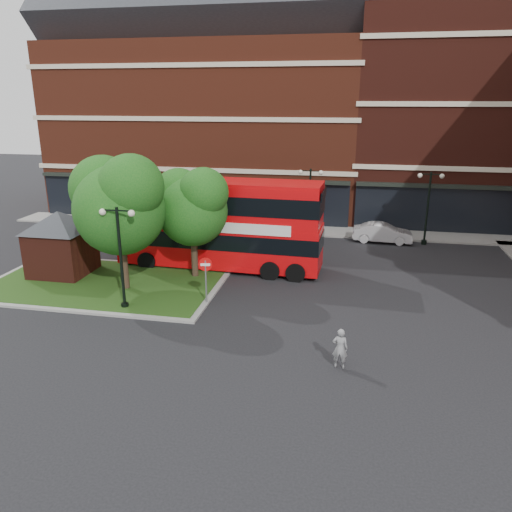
% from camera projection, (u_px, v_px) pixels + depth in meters
% --- Properties ---
extents(ground, '(120.00, 120.00, 0.00)m').
position_uv_depth(ground, '(235.00, 320.00, 22.86)').
color(ground, black).
rests_on(ground, ground).
extents(pavement_far, '(44.00, 3.00, 0.12)m').
position_uv_depth(pavement_far, '(285.00, 229.00, 38.26)').
color(pavement_far, slate).
rests_on(pavement_far, ground).
extents(terrace_far_left, '(26.00, 12.00, 14.00)m').
position_uv_depth(terrace_far_left, '(209.00, 129.00, 44.62)').
color(terrace_far_left, maroon).
rests_on(terrace_far_left, ground).
extents(terrace_far_right, '(18.00, 12.00, 16.00)m').
position_uv_depth(terrace_far_right, '(471.00, 120.00, 40.28)').
color(terrace_far_right, '#471911').
rests_on(terrace_far_right, ground).
extents(traffic_island, '(12.60, 7.60, 0.15)m').
position_uv_depth(traffic_island, '(105.00, 284.00, 27.11)').
color(traffic_island, gray).
rests_on(traffic_island, ground).
extents(kiosk, '(6.51, 6.51, 3.60)m').
position_uv_depth(kiosk, '(60.00, 236.00, 27.91)').
color(kiosk, '#471911').
rests_on(kiosk, traffic_island).
extents(tree_island_west, '(5.40, 4.71, 7.21)m').
position_uv_depth(tree_island_west, '(118.00, 201.00, 25.01)').
color(tree_island_west, '#2D2116').
rests_on(tree_island_west, ground).
extents(tree_island_east, '(4.46, 3.90, 6.29)m').
position_uv_depth(tree_island_east, '(191.00, 204.00, 26.95)').
color(tree_island_east, '#2D2116').
rests_on(tree_island_east, ground).
extents(lamp_island, '(1.72, 0.36, 5.00)m').
position_uv_depth(lamp_island, '(120.00, 253.00, 23.19)').
color(lamp_island, black).
rests_on(lamp_island, ground).
extents(lamp_far_left, '(1.72, 0.36, 5.00)m').
position_uv_depth(lamp_far_left, '(310.00, 200.00, 35.18)').
color(lamp_far_left, black).
rests_on(lamp_far_left, ground).
extents(lamp_far_right, '(1.72, 0.36, 5.00)m').
position_uv_depth(lamp_far_right, '(428.00, 204.00, 33.71)').
color(lamp_far_right, black).
rests_on(lamp_far_right, ground).
extents(bus, '(12.11, 3.23, 4.58)m').
position_uv_depth(bus, '(219.00, 218.00, 29.04)').
color(bus, red).
rests_on(bus, ground).
extents(woman, '(0.60, 0.41, 1.59)m').
position_uv_depth(woman, '(340.00, 348.00, 18.63)').
color(woman, gray).
rests_on(woman, ground).
extents(car_silver, '(3.87, 1.92, 1.27)m').
position_uv_depth(car_silver, '(223.00, 226.00, 37.02)').
color(car_silver, '#B5B8BD').
rests_on(car_silver, ground).
extents(car_white, '(4.16, 1.64, 1.35)m').
position_uv_depth(car_white, '(383.00, 233.00, 34.89)').
color(car_white, silver).
rests_on(car_white, ground).
extents(no_entry_sign, '(0.66, 0.19, 2.41)m').
position_uv_depth(no_entry_sign, '(206.00, 271.00, 24.07)').
color(no_entry_sign, slate).
rests_on(no_entry_sign, ground).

